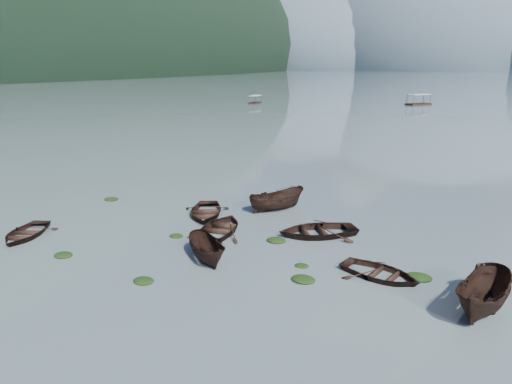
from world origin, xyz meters
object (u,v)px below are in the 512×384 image
at_px(pontoon_left, 255,104).
at_px(pontoon_centre, 418,105).
at_px(rowboat_3, 221,232).
at_px(rowboat_0, 26,236).

xyz_separation_m(pontoon_left, pontoon_centre, (40.02, 15.01, 0.00)).
height_order(rowboat_3, pontoon_centre, pontoon_centre).
xyz_separation_m(rowboat_3, pontoon_left, (-40.87, 88.39, 0.00)).
bearing_deg(pontoon_centre, pontoon_left, -122.55).
height_order(rowboat_0, pontoon_centre, pontoon_centre).
bearing_deg(pontoon_centre, rowboat_0, -58.19).
distance_m(rowboat_0, pontoon_left, 99.10).
bearing_deg(rowboat_0, pontoon_centre, 62.70).
distance_m(rowboat_3, pontoon_centre, 103.41).
distance_m(rowboat_0, rowboat_3, 12.14).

